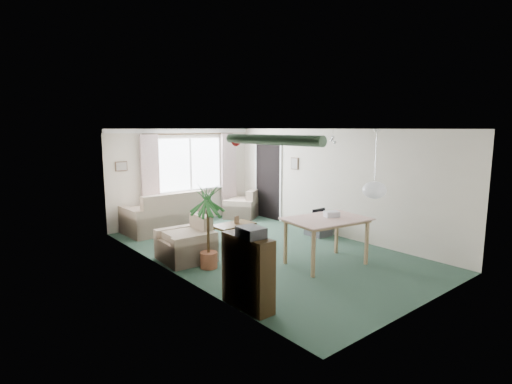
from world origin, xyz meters
TOP-DOWN VIEW (x-y plane):
  - ground at (0.00, 0.00)m, footprint 6.50×6.50m
  - window at (0.20, 3.23)m, footprint 1.80×0.03m
  - curtain_rod at (0.20, 3.15)m, footprint 2.60×0.03m
  - curtain_left at (-0.95, 3.13)m, footprint 0.45×0.08m
  - curtain_right at (1.35, 3.13)m, footprint 0.45×0.08m
  - radiator at (0.20, 3.19)m, footprint 1.20×0.10m
  - doorway at (1.99, 2.20)m, footprint 0.03×0.95m
  - pendant_lamp at (0.20, -2.30)m, footprint 0.36×0.36m
  - tinsel_garland at (-1.92, -2.30)m, footprint 1.60×1.60m
  - bauble_cluster_a at (1.30, 0.90)m, footprint 0.20×0.20m
  - bauble_cluster_b at (1.60, -0.30)m, footprint 0.20×0.20m
  - wall_picture_back at (-1.60, 3.23)m, footprint 0.28×0.03m
  - wall_picture_right at (1.98, 1.20)m, footprint 0.03×0.24m
  - sofa at (-0.78, 2.75)m, footprint 1.90×1.04m
  - armchair_corner at (1.48, 2.73)m, footprint 1.15×1.14m
  - armchair_left at (-1.50, 0.52)m, footprint 0.91×0.95m
  - coffee_table at (-0.13, 0.89)m, footprint 0.91×0.52m
  - photo_frame at (-0.04, 0.91)m, footprint 0.12×0.03m
  - bookshelf at (-1.84, -1.76)m, footprint 0.29×0.82m
  - hifi_box at (-1.85, -1.85)m, footprint 0.30×0.37m
  - houseplant at (-1.40, -0.10)m, footprint 0.68×0.68m
  - dining_table at (0.32, -1.27)m, footprint 1.43×1.05m
  - gift_box at (0.48, -1.25)m, footprint 0.30×0.27m
  - tv_cube at (1.70, 0.13)m, footprint 0.46×0.50m
  - pet_bed at (0.41, 1.30)m, footprint 0.71×0.71m

SIDE VIEW (x-z plane):
  - ground at x=0.00m, z-range 0.00..0.00m
  - pet_bed at x=0.41m, z-range 0.00..0.11m
  - coffee_table at x=-0.13m, z-range 0.00..0.40m
  - tv_cube at x=1.70m, z-range 0.00..0.45m
  - armchair_corner at x=1.48m, z-range 0.00..0.75m
  - radiator at x=0.20m, z-range 0.12..0.68m
  - armchair_left at x=-1.50m, z-range 0.00..0.81m
  - dining_table at x=0.32m, z-range 0.00..0.82m
  - sofa at x=-0.78m, z-range 0.00..0.94m
  - photo_frame at x=-0.04m, z-range 0.40..0.56m
  - bookshelf at x=-1.84m, z-range 0.00..1.00m
  - houseplant at x=-1.40m, z-range 0.00..1.51m
  - gift_box at x=0.48m, z-range 0.82..0.94m
  - doorway at x=1.99m, z-range 0.00..2.00m
  - hifi_box at x=-1.85m, z-range 1.00..1.14m
  - curtain_left at x=-0.95m, z-range 0.27..2.27m
  - curtain_right at x=1.35m, z-range 0.27..2.27m
  - pendant_lamp at x=0.20m, z-range 1.30..1.66m
  - window at x=0.20m, z-range 0.85..2.15m
  - wall_picture_back at x=-1.60m, z-range 1.44..1.66m
  - wall_picture_right at x=1.98m, z-range 1.40..1.70m
  - bauble_cluster_a at x=1.30m, z-range 2.12..2.32m
  - bauble_cluster_b at x=1.60m, z-range 2.12..2.32m
  - curtain_rod at x=0.20m, z-range 2.25..2.29m
  - tinsel_garland at x=-1.92m, z-range 2.22..2.34m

